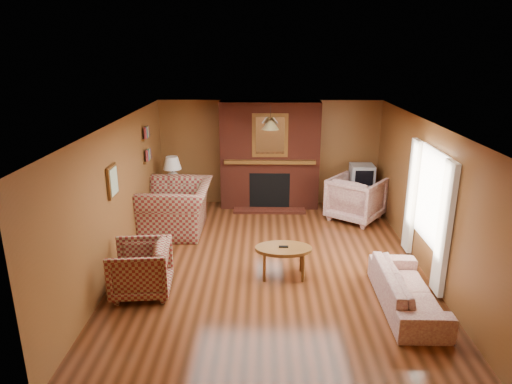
{
  "coord_description": "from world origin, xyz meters",
  "views": [
    {
      "loc": [
        -0.14,
        -7.0,
        3.53
      ],
      "look_at": [
        -0.27,
        0.6,
        1.1
      ],
      "focal_mm": 32.0,
      "sensor_mm": 36.0,
      "label": 1
    }
  ],
  "objects_px": {
    "plaid_loveseat": "(177,207)",
    "floral_armchair": "(356,198)",
    "side_table": "(174,200)",
    "coffee_table": "(283,251)",
    "tv_stand": "(360,197)",
    "plaid_armchair": "(141,269)",
    "fireplace": "(270,156)",
    "crt_tv": "(362,175)",
    "table_lamp": "(172,170)",
    "floral_sofa": "(407,290)"
  },
  "relations": [
    {
      "from": "plaid_armchair",
      "to": "plaid_loveseat",
      "type": "bearing_deg",
      "value": 172.04
    },
    {
      "from": "plaid_loveseat",
      "to": "side_table",
      "type": "relative_size",
      "value": 2.3
    },
    {
      "from": "plaid_armchair",
      "to": "side_table",
      "type": "relative_size",
      "value": 1.33
    },
    {
      "from": "floral_armchair",
      "to": "coffee_table",
      "type": "bearing_deg",
      "value": 94.52
    },
    {
      "from": "side_table",
      "to": "table_lamp",
      "type": "relative_size",
      "value": 1.01
    },
    {
      "from": "table_lamp",
      "to": "tv_stand",
      "type": "height_order",
      "value": "table_lamp"
    },
    {
      "from": "tv_stand",
      "to": "floral_sofa",
      "type": "bearing_deg",
      "value": -92.7
    },
    {
      "from": "plaid_loveseat",
      "to": "coffee_table",
      "type": "relative_size",
      "value": 1.66
    },
    {
      "from": "table_lamp",
      "to": "tv_stand",
      "type": "bearing_deg",
      "value": 4.82
    },
    {
      "from": "plaid_armchair",
      "to": "table_lamp",
      "type": "xyz_separation_m",
      "value": [
        -0.15,
        3.41,
        0.61
      ]
    },
    {
      "from": "fireplace",
      "to": "tv_stand",
      "type": "bearing_deg",
      "value": -5.15
    },
    {
      "from": "coffee_table",
      "to": "floral_sofa",
      "type": "bearing_deg",
      "value": -26.91
    },
    {
      "from": "plaid_armchair",
      "to": "side_table",
      "type": "height_order",
      "value": "plaid_armchair"
    },
    {
      "from": "fireplace",
      "to": "floral_armchair",
      "type": "height_order",
      "value": "fireplace"
    },
    {
      "from": "side_table",
      "to": "tv_stand",
      "type": "bearing_deg",
      "value": 4.82
    },
    {
      "from": "crt_tv",
      "to": "floral_sofa",
      "type": "bearing_deg",
      "value": -92.11
    },
    {
      "from": "fireplace",
      "to": "crt_tv",
      "type": "bearing_deg",
      "value": -5.3
    },
    {
      "from": "plaid_armchair",
      "to": "floral_armchair",
      "type": "bearing_deg",
      "value": 124.1
    },
    {
      "from": "tv_stand",
      "to": "plaid_loveseat",
      "type": "bearing_deg",
      "value": -161.93
    },
    {
      "from": "tv_stand",
      "to": "fireplace",
      "type": "bearing_deg",
      "value": 174.26
    },
    {
      "from": "fireplace",
      "to": "plaid_loveseat",
      "type": "relative_size",
      "value": 1.6
    },
    {
      "from": "floral_armchair",
      "to": "tv_stand",
      "type": "xyz_separation_m",
      "value": [
        0.23,
        0.63,
        -0.18
      ]
    },
    {
      "from": "plaid_loveseat",
      "to": "floral_armchair",
      "type": "bearing_deg",
      "value": 100.5
    },
    {
      "from": "plaid_loveseat",
      "to": "tv_stand",
      "type": "distance_m",
      "value": 4.12
    },
    {
      "from": "coffee_table",
      "to": "crt_tv",
      "type": "bearing_deg",
      "value": 59.79
    },
    {
      "from": "plaid_armchair",
      "to": "crt_tv",
      "type": "distance_m",
      "value": 5.5
    },
    {
      "from": "floral_armchair",
      "to": "crt_tv",
      "type": "height_order",
      "value": "crt_tv"
    },
    {
      "from": "fireplace",
      "to": "side_table",
      "type": "xyz_separation_m",
      "value": [
        -2.1,
        -0.53,
        -0.86
      ]
    },
    {
      "from": "floral_armchair",
      "to": "table_lamp",
      "type": "distance_m",
      "value": 3.97
    },
    {
      "from": "floral_sofa",
      "to": "crt_tv",
      "type": "height_order",
      "value": "crt_tv"
    },
    {
      "from": "floral_armchair",
      "to": "crt_tv",
      "type": "bearing_deg",
      "value": -73.14
    },
    {
      "from": "coffee_table",
      "to": "tv_stand",
      "type": "distance_m",
      "value": 3.71
    },
    {
      "from": "plaid_loveseat",
      "to": "floral_armchair",
      "type": "xyz_separation_m",
      "value": [
        3.67,
        0.69,
        -0.02
      ]
    },
    {
      "from": "plaid_armchair",
      "to": "floral_armchair",
      "type": "height_order",
      "value": "floral_armchair"
    },
    {
      "from": "floral_armchair",
      "to": "crt_tv",
      "type": "xyz_separation_m",
      "value": [
        0.23,
        0.62,
        0.34
      ]
    },
    {
      "from": "floral_armchair",
      "to": "coffee_table",
      "type": "relative_size",
      "value": 1.13
    },
    {
      "from": "floral_sofa",
      "to": "tv_stand",
      "type": "distance_m",
      "value": 4.08
    },
    {
      "from": "plaid_loveseat",
      "to": "crt_tv",
      "type": "xyz_separation_m",
      "value": [
        3.9,
        1.31,
        0.32
      ]
    },
    {
      "from": "plaid_armchair",
      "to": "floral_armchair",
      "type": "distance_m",
      "value": 4.91
    },
    {
      "from": "tv_stand",
      "to": "side_table",
      "type": "bearing_deg",
      "value": -175.77
    },
    {
      "from": "fireplace",
      "to": "plaid_armchair",
      "type": "relative_size",
      "value": 2.77
    },
    {
      "from": "tv_stand",
      "to": "crt_tv",
      "type": "bearing_deg",
      "value": -90.59
    },
    {
      "from": "fireplace",
      "to": "plaid_loveseat",
      "type": "xyz_separation_m",
      "value": [
        -1.85,
        -1.5,
        -0.7
      ]
    },
    {
      "from": "plaid_loveseat",
      "to": "plaid_armchair",
      "type": "xyz_separation_m",
      "value": [
        -0.1,
        -2.44,
        -0.09
      ]
    },
    {
      "from": "plaid_loveseat",
      "to": "tv_stand",
      "type": "height_order",
      "value": "plaid_loveseat"
    },
    {
      "from": "table_lamp",
      "to": "tv_stand",
      "type": "relative_size",
      "value": 1.12
    },
    {
      "from": "plaid_armchair",
      "to": "side_table",
      "type": "bearing_deg",
      "value": 176.9
    },
    {
      "from": "fireplace",
      "to": "plaid_loveseat",
      "type": "bearing_deg",
      "value": -140.93
    },
    {
      "from": "coffee_table",
      "to": "floral_armchair",
      "type": "bearing_deg",
      "value": 57.6
    },
    {
      "from": "table_lamp",
      "to": "fireplace",
      "type": "bearing_deg",
      "value": 14.29
    }
  ]
}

